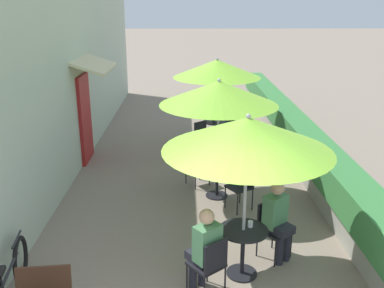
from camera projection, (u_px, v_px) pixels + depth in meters
name	position (u px, v px, depth m)	size (l,w,h in m)	color
cafe_facade_wall	(81.00, 71.00, 10.48)	(0.98, 14.68, 4.20)	#B2C1AD
planter_hedge	(291.00, 131.00, 11.08)	(0.60, 13.68, 1.01)	gray
patio_table_near	(243.00, 244.00, 5.99)	(0.69, 0.69, 0.72)	black
patio_umbrella_near	(248.00, 134.00, 5.48)	(2.24, 2.24, 2.37)	#B7B7BC
cafe_chair_near_left	(210.00, 263.00, 5.52)	(0.56, 0.56, 0.87)	black
seated_patron_near_left	(205.00, 247.00, 5.55)	(0.50, 0.51, 1.25)	#23232D
cafe_chair_near_right	(271.00, 225.00, 6.45)	(0.56, 0.56, 0.87)	black
seated_patron_near_right	(278.00, 218.00, 6.31)	(0.50, 0.51, 1.25)	#23232D
coffee_cup_near	(250.00, 224.00, 5.97)	(0.07, 0.07, 0.09)	white
patio_table_mid	(217.00, 173.00, 8.45)	(0.69, 0.69, 0.72)	black
patio_umbrella_mid	(219.00, 93.00, 7.94)	(2.24, 2.24, 2.37)	#B7B7BC
cafe_chair_mid_left	(242.00, 183.00, 7.94)	(0.55, 0.55, 0.87)	black
cafe_chair_mid_right	(195.00, 162.00, 8.95)	(0.55, 0.55, 0.87)	black
coffee_cup_mid	(216.00, 159.00, 8.44)	(0.07, 0.07, 0.09)	#232328
patio_table_far	(216.00, 130.00, 11.33)	(0.69, 0.69, 0.72)	black
patio_umbrella_far	(217.00, 69.00, 10.82)	(2.24, 2.24, 2.37)	#B7B7BC
cafe_chair_far_left	(233.00, 124.00, 11.78)	(0.56, 0.56, 0.87)	black
cafe_chair_far_right	(197.00, 134.00, 10.87)	(0.56, 0.56, 0.87)	black
coffee_cup_far	(214.00, 121.00, 11.15)	(0.07, 0.07, 0.09)	#232328
bicycle_leaning	(10.00, 284.00, 5.39)	(0.29, 1.76, 0.74)	black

